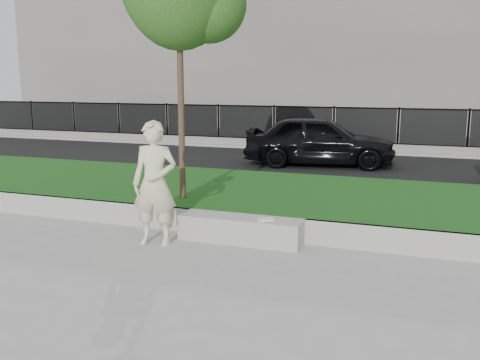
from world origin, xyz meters
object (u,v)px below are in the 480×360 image
at_px(stone_bench, 241,229).
at_px(book, 266,219).
at_px(man, 155,183).
at_px(car_dark, 319,140).

relative_size(stone_bench, book, 8.66).
height_order(stone_bench, man, man).
distance_m(stone_bench, man, 1.54).
bearing_deg(man, book, 8.14).
relative_size(stone_bench, car_dark, 0.46).
bearing_deg(man, stone_bench, 15.84).
bearing_deg(book, car_dark, 63.51).
relative_size(book, car_dark, 0.05).
height_order(stone_bench, car_dark, car_dark).
xyz_separation_m(man, book, (1.64, 0.49, -0.55)).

